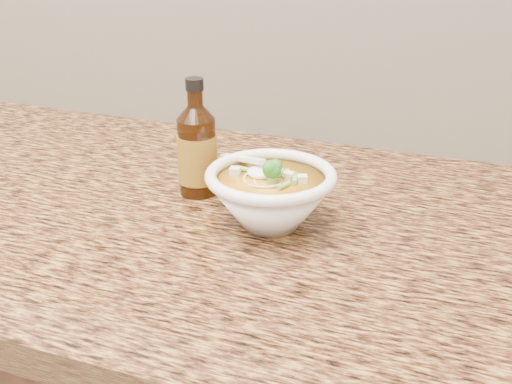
% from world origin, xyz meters
% --- Properties ---
extents(counter_slab, '(4.00, 0.68, 0.04)m').
position_xyz_m(counter_slab, '(0.00, 1.68, 0.88)').
color(counter_slab, olive).
rests_on(counter_slab, cabinet).
extents(soup_bowl, '(0.18, 0.17, 0.09)m').
position_xyz_m(soup_bowl, '(0.36, 1.65, 0.94)').
color(soup_bowl, white).
rests_on(soup_bowl, counter_slab).
extents(hot_sauce_bottle, '(0.06, 0.06, 0.17)m').
position_xyz_m(hot_sauce_bottle, '(0.23, 1.71, 0.96)').
color(hot_sauce_bottle, '#391A07').
rests_on(hot_sauce_bottle, counter_slab).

